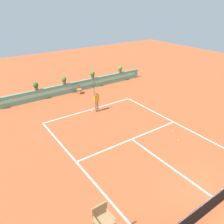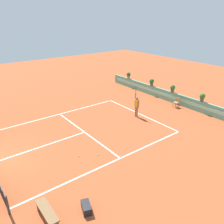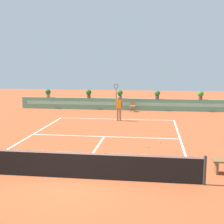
{
  "view_description": "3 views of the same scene",
  "coord_description": "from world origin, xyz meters",
  "px_view_note": "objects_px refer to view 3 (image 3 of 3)",
  "views": [
    {
      "loc": [
        -8.34,
        -3.23,
        8.39
      ],
      "look_at": [
        0.1,
        8.84,
        1.0
      ],
      "focal_mm": 36.33,
      "sensor_mm": 36.0,
      "label": 1
    },
    {
      "loc": [
        12.87,
        -0.92,
        7.91
      ],
      "look_at": [
        0.1,
        8.84,
        1.0
      ],
      "focal_mm": 36.61,
      "sensor_mm": 36.0,
      "label": 2
    },
    {
      "loc": [
        2.7,
        -10.37,
        4.04
      ],
      "look_at": [
        0.1,
        8.84,
        1.0
      ],
      "focal_mm": 50.63,
      "sensor_mm": 36.0,
      "label": 3
    }
  ],
  "objects_px": {
    "tennis_ball_mid_court": "(148,146)",
    "potted_plant_far_left": "(48,93)",
    "potted_plant_right": "(157,94)",
    "potted_plant_centre": "(120,94)",
    "potted_plant_far_right": "(201,95)",
    "ball_kid_chair": "(133,106)",
    "potted_plant_left": "(89,93)",
    "tennis_ball_near_baseline": "(160,142)",
    "tennis_player": "(119,106)"
  },
  "relations": [
    {
      "from": "tennis_ball_mid_court",
      "to": "potted_plant_far_left",
      "type": "distance_m",
      "value": 14.99
    },
    {
      "from": "tennis_ball_mid_court",
      "to": "potted_plant_right",
      "type": "distance_m",
      "value": 11.94
    },
    {
      "from": "potted_plant_far_left",
      "to": "potted_plant_right",
      "type": "distance_m",
      "value": 9.55
    },
    {
      "from": "potted_plant_centre",
      "to": "potted_plant_far_left",
      "type": "bearing_deg",
      "value": 180.0
    },
    {
      "from": "tennis_ball_mid_court",
      "to": "potted_plant_centre",
      "type": "bearing_deg",
      "value": 102.74
    },
    {
      "from": "potted_plant_right",
      "to": "potted_plant_far_right",
      "type": "xyz_separation_m",
      "value": [
        3.56,
        0.0,
        0.0
      ]
    },
    {
      "from": "ball_kid_chair",
      "to": "tennis_ball_mid_court",
      "type": "height_order",
      "value": "ball_kid_chair"
    },
    {
      "from": "potted_plant_far_left",
      "to": "potted_plant_left",
      "type": "distance_m",
      "value": 3.66
    },
    {
      "from": "tennis_ball_near_baseline",
      "to": "tennis_ball_mid_court",
      "type": "height_order",
      "value": "same"
    },
    {
      "from": "potted_plant_far_right",
      "to": "potted_plant_left",
      "type": "xyz_separation_m",
      "value": [
        -9.45,
        0.0,
        0.0
      ]
    },
    {
      "from": "tennis_ball_mid_court",
      "to": "potted_plant_right",
      "type": "xyz_separation_m",
      "value": [
        0.48,
        11.85,
        1.38
      ]
    },
    {
      "from": "potted_plant_far_left",
      "to": "potted_plant_centre",
      "type": "xyz_separation_m",
      "value": [
        6.38,
        0.0,
        0.0
      ]
    },
    {
      "from": "tennis_ball_mid_court",
      "to": "ball_kid_chair",
      "type": "bearing_deg",
      "value": 97.78
    },
    {
      "from": "potted_plant_centre",
      "to": "potted_plant_left",
      "type": "xyz_separation_m",
      "value": [
        -2.72,
        0.0,
        0.0
      ]
    },
    {
      "from": "tennis_ball_mid_court",
      "to": "potted_plant_far_left",
      "type": "xyz_separation_m",
      "value": [
        -9.07,
        11.85,
        1.38
      ]
    },
    {
      "from": "potted_plant_right",
      "to": "potted_plant_left",
      "type": "xyz_separation_m",
      "value": [
        -5.89,
        0.0,
        0.0
      ]
    },
    {
      "from": "ball_kid_chair",
      "to": "potted_plant_centre",
      "type": "height_order",
      "value": "potted_plant_centre"
    },
    {
      "from": "tennis_player",
      "to": "potted_plant_far_left",
      "type": "height_order",
      "value": "tennis_player"
    },
    {
      "from": "ball_kid_chair",
      "to": "tennis_ball_near_baseline",
      "type": "distance_m",
      "value": 10.37
    },
    {
      "from": "tennis_player",
      "to": "potted_plant_right",
      "type": "height_order",
      "value": "tennis_player"
    },
    {
      "from": "ball_kid_chair",
      "to": "potted_plant_left",
      "type": "bearing_deg",
      "value": 169.33
    },
    {
      "from": "tennis_ball_near_baseline",
      "to": "potted_plant_right",
      "type": "xyz_separation_m",
      "value": [
        -0.11,
        10.87,
        1.38
      ]
    },
    {
      "from": "tennis_ball_mid_court",
      "to": "potted_plant_centre",
      "type": "height_order",
      "value": "potted_plant_centre"
    },
    {
      "from": "ball_kid_chair",
      "to": "tennis_ball_mid_court",
      "type": "bearing_deg",
      "value": -82.22
    },
    {
      "from": "potted_plant_right",
      "to": "potted_plant_left",
      "type": "distance_m",
      "value": 5.89
    },
    {
      "from": "ball_kid_chair",
      "to": "tennis_ball_near_baseline",
      "type": "height_order",
      "value": "ball_kid_chair"
    },
    {
      "from": "ball_kid_chair",
      "to": "potted_plant_right",
      "type": "bearing_deg",
      "value": 20.06
    },
    {
      "from": "potted_plant_far_right",
      "to": "potted_plant_centre",
      "type": "distance_m",
      "value": 6.72
    },
    {
      "from": "tennis_ball_mid_court",
      "to": "potted_plant_left",
      "type": "height_order",
      "value": "potted_plant_left"
    },
    {
      "from": "potted_plant_far_left",
      "to": "tennis_ball_mid_court",
      "type": "bearing_deg",
      "value": -52.59
    },
    {
      "from": "tennis_player",
      "to": "potted_plant_right",
      "type": "xyz_separation_m",
      "value": [
        2.68,
        5.11,
        0.36
      ]
    },
    {
      "from": "tennis_ball_mid_court",
      "to": "potted_plant_far_right",
      "type": "bearing_deg",
      "value": 71.16
    },
    {
      "from": "tennis_player",
      "to": "potted_plant_left",
      "type": "relative_size",
      "value": 3.57
    },
    {
      "from": "tennis_ball_near_baseline",
      "to": "potted_plant_left",
      "type": "distance_m",
      "value": 12.49
    },
    {
      "from": "tennis_ball_near_baseline",
      "to": "potted_plant_right",
      "type": "height_order",
      "value": "potted_plant_right"
    },
    {
      "from": "tennis_player",
      "to": "potted_plant_centre",
      "type": "distance_m",
      "value": 5.15
    },
    {
      "from": "potted_plant_centre",
      "to": "potted_plant_far_right",
      "type": "bearing_deg",
      "value": 0.0
    },
    {
      "from": "tennis_player",
      "to": "potted_plant_centre",
      "type": "relative_size",
      "value": 3.57
    },
    {
      "from": "tennis_ball_near_baseline",
      "to": "potted_plant_centre",
      "type": "xyz_separation_m",
      "value": [
        -3.27,
        10.87,
        1.38
      ]
    },
    {
      "from": "potted_plant_far_right",
      "to": "tennis_player",
      "type": "bearing_deg",
      "value": -140.67
    },
    {
      "from": "potted_plant_centre",
      "to": "potted_plant_left",
      "type": "height_order",
      "value": "same"
    },
    {
      "from": "tennis_player",
      "to": "tennis_ball_mid_court",
      "type": "relative_size",
      "value": 38.01
    },
    {
      "from": "tennis_player",
      "to": "potted_plant_centre",
      "type": "bearing_deg",
      "value": 95.41
    },
    {
      "from": "potted_plant_far_left",
      "to": "potted_plant_far_right",
      "type": "xyz_separation_m",
      "value": [
        13.11,
        0.0,
        0.0
      ]
    },
    {
      "from": "tennis_ball_mid_court",
      "to": "potted_plant_far_right",
      "type": "distance_m",
      "value": 12.6
    },
    {
      "from": "potted_plant_centre",
      "to": "potted_plant_left",
      "type": "relative_size",
      "value": 1.0
    },
    {
      "from": "potted_plant_far_left",
      "to": "ball_kid_chair",
      "type": "bearing_deg",
      "value": -5.54
    },
    {
      "from": "tennis_player",
      "to": "potted_plant_centre",
      "type": "xyz_separation_m",
      "value": [
        -0.48,
        5.11,
        0.36
      ]
    },
    {
      "from": "potted_plant_far_left",
      "to": "potted_plant_left",
      "type": "bearing_deg",
      "value": 0.0
    },
    {
      "from": "tennis_player",
      "to": "potted_plant_far_right",
      "type": "height_order",
      "value": "tennis_player"
    }
  ]
}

